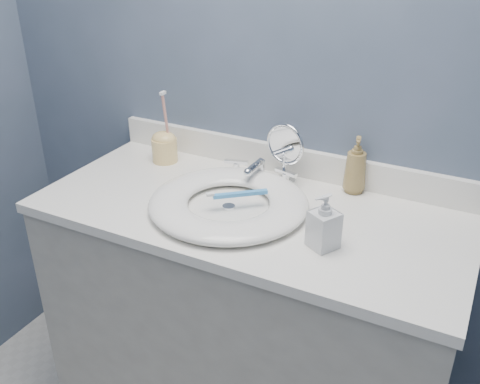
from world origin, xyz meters
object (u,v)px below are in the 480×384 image
Objects in this scene: toothbrush_holder at (164,146)px; soap_bottle_amber at (356,165)px; soap_bottle_clear at (324,221)px; makeup_mirror at (285,151)px.

soap_bottle_amber is at bearing 6.36° from toothbrush_holder.
toothbrush_holder is (-0.63, -0.07, -0.03)m from soap_bottle_amber.
soap_bottle_amber is 0.33m from soap_bottle_clear.
soap_bottle_clear is (0.23, -0.29, -0.03)m from makeup_mirror.
soap_bottle_amber reaches higher than soap_bottle_clear.
soap_bottle_clear is at bearing -40.51° from makeup_mirror.
soap_bottle_clear is 0.70m from toothbrush_holder.
soap_bottle_amber is 1.19× the size of soap_bottle_clear.
makeup_mirror is 0.21m from soap_bottle_amber.
makeup_mirror is at bearing 177.38° from soap_bottle_amber.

